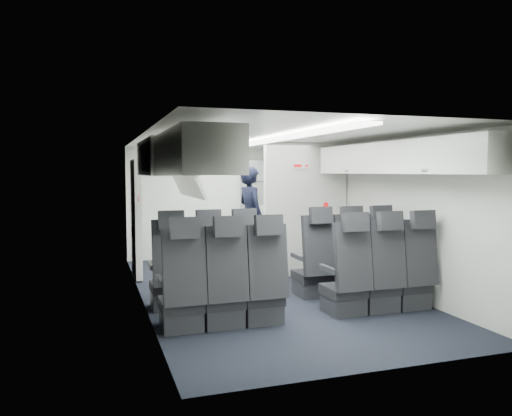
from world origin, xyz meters
TOP-DOWN VIEW (x-y plane):
  - cabin_shell at (0.00, 0.00)m, footprint 3.41×6.01m
  - seat_row_front at (-0.00, -0.53)m, footprint 3.33×0.56m
  - seat_row_mid at (-0.00, -1.43)m, footprint 3.33×0.56m
  - overhead_bin_left_rear at (-1.40, -2.00)m, footprint 0.53×1.80m
  - overhead_bin_left_front_open at (-1.44, -0.25)m, footprint 0.64×1.70m
  - overhead_bin_right_rear at (1.40, -2.00)m, footprint 0.53×1.80m
  - overhead_bin_right_front at (1.40, -0.25)m, footprint 0.53×1.70m
  - bulkhead_partition at (0.98, 0.80)m, footprint 1.40×0.15m
  - galley_unit at (0.95, 2.72)m, footprint 0.85×0.52m
  - boarding_door at (-1.64, 1.55)m, footprint 0.12×1.27m
  - flight_attendant at (0.31, 1.62)m, footprint 0.53×0.71m
  - carry_on_bag at (-1.44, -0.24)m, footprint 0.46×0.39m
  - papers at (0.50, 1.57)m, footprint 0.22×0.07m

SIDE VIEW (x-z plane):
  - seat_row_front at x=0.00m, z-range -0.21..1.02m
  - seat_row_mid at x=0.00m, z-range -0.21..1.02m
  - flight_attendant at x=0.31m, z-range 0.00..1.78m
  - galley_unit at x=0.95m, z-range 0.00..1.90m
  - boarding_door at x=-1.64m, z-range 0.02..1.88m
  - papers at x=0.50m, z-range 0.94..1.09m
  - bulkhead_partition at x=0.98m, z-range 0.01..2.14m
  - cabin_shell at x=0.00m, z-range 0.04..2.21m
  - overhead_bin_left_front_open at x=-1.44m, z-range 1.38..2.10m
  - carry_on_bag at x=-1.44m, z-range 1.70..1.94m
  - overhead_bin_right_front at x=1.40m, z-range 1.66..2.06m
  - overhead_bin_left_rear at x=-1.40m, z-range 1.66..2.06m
  - overhead_bin_right_rear at x=1.40m, z-range 1.66..2.06m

